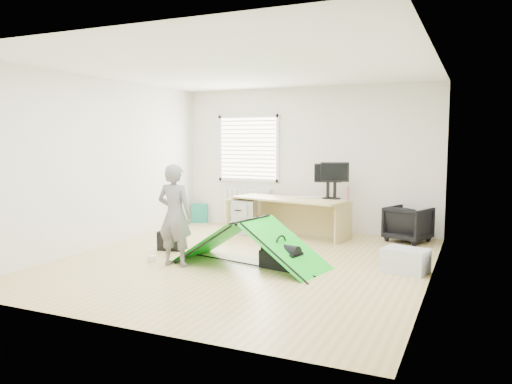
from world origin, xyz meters
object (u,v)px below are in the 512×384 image
at_px(thermos, 347,193).
at_px(duffel_bag, 281,260).
at_px(kite, 250,243).
at_px(laptop_bag, 170,241).
at_px(office_chair, 408,224).
at_px(storage_crate, 405,260).
at_px(monitor_right, 335,186).
at_px(filing_cabinet, 245,216).
at_px(person, 175,215).
at_px(monitor_left, 328,186).
at_px(desk, 288,218).

height_order(thermos, duffel_bag, thermos).
xyz_separation_m(thermos, kite, (-0.76, -2.37, -0.49)).
bearing_deg(laptop_bag, office_chair, 21.57).
distance_m(thermos, storage_crate, 2.32).
bearing_deg(kite, monitor_right, 89.20).
distance_m(filing_cabinet, storage_crate, 3.50).
bearing_deg(person, monitor_left, -118.25).
distance_m(storage_crate, laptop_bag, 3.52).
bearing_deg(kite, laptop_bag, -179.99).
height_order(monitor_left, monitor_right, monitor_right).
bearing_deg(thermos, filing_cabinet, -172.98).
height_order(filing_cabinet, monitor_right, monitor_right).
bearing_deg(desk, laptop_bag, -114.40).
bearing_deg(duffel_bag, office_chair, 75.81).
distance_m(thermos, laptop_bag, 3.13).
height_order(desk, filing_cabinet, desk).
bearing_deg(storage_crate, person, -162.50).
bearing_deg(office_chair, person, 69.48).
bearing_deg(kite, filing_cabinet, 129.39).
relative_size(monitor_right, office_chair, 0.74).
bearing_deg(duffel_bag, monitor_right, 100.77).
distance_m(desk, filing_cabinet, 0.87).
height_order(desk, monitor_right, monitor_right).
bearing_deg(person, desk, -108.00).
relative_size(desk, kite, 0.99).
xyz_separation_m(desk, laptop_bag, (-1.30, -1.75, -0.20)).
relative_size(filing_cabinet, office_chair, 0.94).
xyz_separation_m(desk, filing_cabinet, (-0.87, 0.06, -0.04)).
relative_size(office_chair, kite, 0.32).
bearing_deg(office_chair, storage_crate, 117.87).
relative_size(kite, duffel_bag, 3.81).
relative_size(person, laptop_bag, 3.57).
relative_size(desk, filing_cabinet, 3.27).
relative_size(thermos, storage_crate, 0.41).
relative_size(person, storage_crate, 2.51).
height_order(monitor_right, laptop_bag, monitor_right).
bearing_deg(person, storage_crate, -164.57).
height_order(office_chair, duffel_bag, office_chair).
bearing_deg(thermos, desk, -163.51).
bearing_deg(monitor_right, storage_crate, -73.28).
bearing_deg(person, duffel_bag, -164.39).
xyz_separation_m(office_chair, duffel_bag, (-1.32, -2.55, -0.18)).
bearing_deg(laptop_bag, monitor_left, 33.36).
distance_m(thermos, office_chair, 1.15).
height_order(thermos, kite, thermos).
height_order(desk, storage_crate, desk).
bearing_deg(desk, monitor_left, 35.04).
relative_size(desk, storage_crate, 3.65).
bearing_deg(person, thermos, -123.43).
bearing_deg(storage_crate, desk, 144.77).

